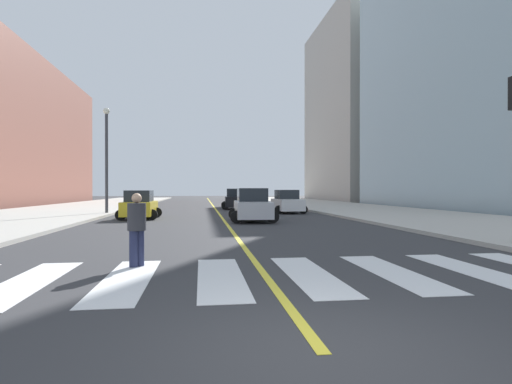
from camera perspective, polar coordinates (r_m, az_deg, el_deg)
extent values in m
plane|color=#333335|center=(4.68, 9.52, -21.47)|extent=(220.00, 220.00, 0.00)
cube|color=#B2ADA3|center=(27.71, 21.51, -3.13)|extent=(10.00, 120.00, 0.15)
cube|color=#B2ADA3|center=(26.55, -31.98, -3.30)|extent=(10.00, 120.00, 0.15)
cube|color=silver|center=(8.93, -29.17, -10.88)|extent=(0.90, 4.00, 0.01)
cube|color=silver|center=(8.45, -17.50, -11.50)|extent=(0.90, 4.00, 0.01)
cube|color=silver|center=(8.34, -4.96, -11.65)|extent=(0.90, 4.00, 0.01)
cube|color=silver|center=(8.61, 7.34, -11.26)|extent=(0.90, 4.00, 0.01)
cube|color=silver|center=(9.23, 18.38, -10.49)|extent=(0.90, 4.00, 0.01)
cube|color=silver|center=(10.14, 27.68, -9.53)|extent=(0.90, 4.00, 0.01)
cube|color=yellow|center=(44.20, -6.00, -1.91)|extent=(0.16, 80.00, 0.01)
cube|color=#B2ADA3|center=(71.18, 16.41, 10.79)|extent=(18.00, 24.00, 29.34)
cube|color=black|center=(36.56, -2.87, -1.34)|extent=(2.03, 4.16, 0.87)
cube|color=#1E2328|center=(36.79, -2.88, -0.11)|extent=(1.64, 2.11, 0.74)
cylinder|color=black|center=(35.28, -4.32, -1.95)|extent=(0.67, 0.24, 0.66)
cylinder|color=black|center=(35.36, -1.27, -1.95)|extent=(0.67, 0.24, 0.66)
cylinder|color=black|center=(37.81, -4.37, -1.80)|extent=(0.67, 0.24, 0.66)
cylinder|color=black|center=(37.88, -1.52, -1.79)|extent=(0.67, 0.24, 0.66)
cube|color=#B7B7BC|center=(22.33, -0.49, -2.42)|extent=(1.96, 4.11, 0.87)
cube|color=#1E2328|center=(22.55, -0.55, -0.40)|extent=(1.61, 2.08, 0.73)
cylinder|color=black|center=(21.03, -2.72, -3.51)|extent=(0.66, 0.23, 0.66)
cylinder|color=black|center=(21.21, 2.35, -3.47)|extent=(0.66, 0.23, 0.66)
cylinder|color=black|center=(23.54, -3.05, -3.10)|extent=(0.66, 0.23, 0.66)
cylinder|color=black|center=(23.70, 1.48, -3.07)|extent=(0.66, 0.23, 0.66)
cube|color=silver|center=(30.43, 4.37, -1.75)|extent=(1.84, 3.88, 0.82)
cube|color=#1E2328|center=(30.64, 4.27, -0.35)|extent=(1.51, 1.96, 0.69)
cylinder|color=black|center=(29.09, 3.23, -2.48)|extent=(0.63, 0.22, 0.62)
cylinder|color=black|center=(29.52, 6.59, -2.44)|extent=(0.63, 0.22, 0.62)
cylinder|color=black|center=(31.41, 2.29, -2.27)|extent=(0.63, 0.22, 0.62)
cylinder|color=black|center=(31.81, 5.42, -2.24)|extent=(0.63, 0.22, 0.62)
cube|color=gold|center=(25.39, -15.86, -2.20)|extent=(1.75, 3.80, 0.81)
cube|color=#1E2328|center=(25.15, -15.94, -0.56)|extent=(1.46, 1.90, 0.68)
cylinder|color=black|center=(26.45, -13.60, -2.78)|extent=(0.61, 0.20, 0.61)
cylinder|color=black|center=(26.70, -17.33, -2.75)|extent=(0.61, 0.20, 0.61)
cylinder|color=black|center=(24.13, -14.23, -3.07)|extent=(0.61, 0.20, 0.61)
cylinder|color=black|center=(24.41, -18.31, -3.04)|extent=(0.61, 0.20, 0.61)
cylinder|color=#232847|center=(9.72, -15.84, -7.52)|extent=(0.19, 0.19, 0.82)
cylinder|color=#232847|center=(9.62, -16.66, -7.61)|extent=(0.19, 0.19, 0.82)
cylinder|color=#2D2D33|center=(9.60, -16.25, -3.32)|extent=(0.41, 0.41, 0.61)
sphere|color=tan|center=(9.58, -16.26, -0.83)|extent=(0.22, 0.22, 0.22)
cylinder|color=#38383D|center=(29.99, -20.07, 3.81)|extent=(0.20, 0.20, 6.83)
sphere|color=silver|center=(30.41, -20.08, 10.53)|extent=(0.44, 0.44, 0.44)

